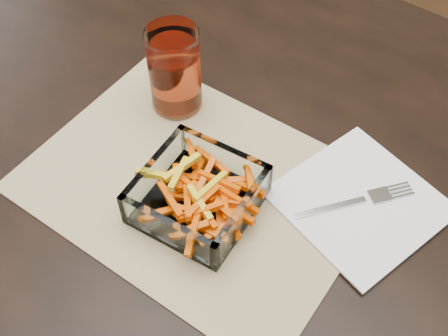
# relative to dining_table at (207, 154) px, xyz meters

# --- Properties ---
(dining_table) EXTENTS (1.60, 0.90, 0.75)m
(dining_table) POSITION_rel_dining_table_xyz_m (0.00, 0.00, 0.00)
(dining_table) COLOR black
(dining_table) RESTS_ON ground
(placemat) EXTENTS (0.46, 0.35, 0.00)m
(placemat) POSITION_rel_dining_table_xyz_m (0.07, -0.11, 0.09)
(placemat) COLOR tan
(placemat) RESTS_ON dining_table
(glass_bowl) EXTENTS (0.16, 0.16, 0.06)m
(glass_bowl) POSITION_rel_dining_table_xyz_m (0.10, -0.14, 0.11)
(glass_bowl) COLOR white
(glass_bowl) RESTS_ON placemat
(tumbler) EXTENTS (0.08, 0.08, 0.14)m
(tumbler) POSITION_rel_dining_table_xyz_m (-0.05, -0.01, 0.15)
(tumbler) COLOR white
(tumbler) RESTS_ON placemat
(napkin) EXTENTS (0.23, 0.23, 0.00)m
(napkin) POSITION_rel_dining_table_xyz_m (0.26, 0.00, 0.09)
(napkin) COLOR white
(napkin) RESTS_ON placemat
(fork) EXTENTS (0.11, 0.14, 0.00)m
(fork) POSITION_rel_dining_table_xyz_m (0.26, -0.00, 0.10)
(fork) COLOR silver
(fork) RESTS_ON napkin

